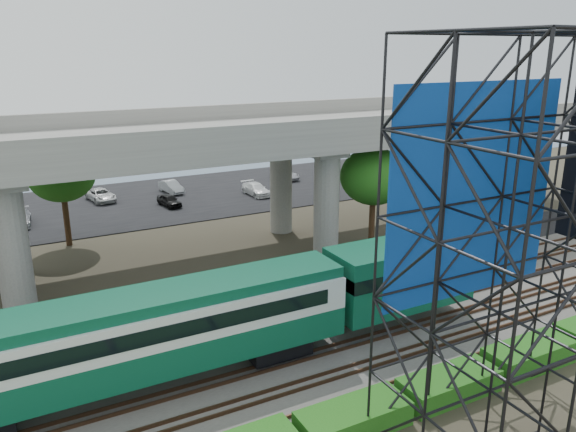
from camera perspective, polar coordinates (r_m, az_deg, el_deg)
ground at (r=26.58m, az=-0.68°, el=-16.48°), size 140.00×140.00×0.00m
ballast_bed at (r=28.05m, az=-2.61°, el=-14.31°), size 90.00×12.00×0.20m
service_road at (r=35.09m, az=-8.61°, el=-7.91°), size 90.00×5.00×0.08m
parking_lot at (r=56.64m, az=-16.60°, el=1.16°), size 90.00×18.00×0.08m
harbor_water at (r=77.85m, az=-19.94°, el=4.96°), size 140.00×40.00×0.03m
rail_tracks at (r=27.96m, az=-2.61°, el=-14.00°), size 90.00×9.52×0.16m
commuter_train at (r=25.56m, az=-10.32°, el=-10.75°), size 29.30×3.06×4.30m
overpass at (r=37.39m, az=-14.05°, el=6.46°), size 80.00×12.00×12.40m
scaffold_tower at (r=20.97m, az=23.85°, el=-4.51°), size 9.36×6.36×15.00m
hedge_strip at (r=23.67m, az=6.69°, el=-19.66°), size 34.60×1.80×1.20m
trees at (r=37.48m, az=-18.65°, el=1.96°), size 40.94×16.94×7.69m
suv at (r=33.40m, az=-12.69°, el=-8.06°), size 5.61×4.17×1.42m
parked_cars at (r=56.38m, az=-15.45°, el=1.85°), size 39.08×9.42×1.23m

